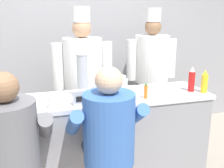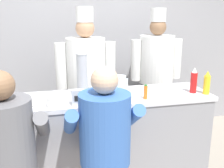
{
  "view_description": "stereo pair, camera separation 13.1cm",
  "coord_description": "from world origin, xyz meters",
  "px_view_note": "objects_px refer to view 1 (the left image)",
  "views": [
    {
      "loc": [
        -0.53,
        -2.02,
        1.74
      ],
      "look_at": [
        0.13,
        0.26,
        1.1
      ],
      "focal_mm": 42.0,
      "sensor_mm": 36.0,
      "label": 1
    },
    {
      "loc": [
        -0.4,
        -2.05,
        1.74
      ],
      "look_at": [
        0.13,
        0.26,
        1.1
      ],
      "focal_mm": 42.0,
      "sensor_mm": 36.0,
      "label": 2
    }
  ],
  "objects_px": {
    "cereal_bowl": "(99,95)",
    "coffee_mug_white": "(53,103)",
    "water_pitcher_clear": "(119,86)",
    "diner_seated_blue": "(108,134)",
    "cook_in_whites_near": "(83,78)",
    "napkin_dispenser_chrome": "(79,98)",
    "mustard_bottle_yellow": "(205,82)",
    "breakfast_plate": "(22,107)",
    "cook_in_whites_far": "(151,70)",
    "hot_sauce_bottle_orange": "(146,92)",
    "cup_stack_steel": "(82,77)",
    "diner_seated_grey": "(10,146)",
    "ketchup_bottle_red": "(192,80)"
  },
  "relations": [
    {
      "from": "diner_seated_blue",
      "to": "mustard_bottle_yellow",
      "type": "bearing_deg",
      "value": 18.36
    },
    {
      "from": "mustard_bottle_yellow",
      "to": "water_pitcher_clear",
      "type": "relative_size",
      "value": 1.21
    },
    {
      "from": "mustard_bottle_yellow",
      "to": "cereal_bowl",
      "type": "height_order",
      "value": "mustard_bottle_yellow"
    },
    {
      "from": "water_pitcher_clear",
      "to": "cup_stack_steel",
      "type": "relative_size",
      "value": 0.46
    },
    {
      "from": "cereal_bowl",
      "to": "coffee_mug_white",
      "type": "xyz_separation_m",
      "value": [
        -0.43,
        -0.16,
        0.02
      ]
    },
    {
      "from": "cook_in_whites_near",
      "to": "diner_seated_grey",
      "type": "bearing_deg",
      "value": -121.43
    },
    {
      "from": "mustard_bottle_yellow",
      "to": "diner_seated_blue",
      "type": "bearing_deg",
      "value": -161.64
    },
    {
      "from": "cup_stack_steel",
      "to": "napkin_dispenser_chrome",
      "type": "xyz_separation_m",
      "value": [
        -0.06,
        -0.16,
        -0.14
      ]
    },
    {
      "from": "napkin_dispenser_chrome",
      "to": "cereal_bowl",
      "type": "bearing_deg",
      "value": 38.02
    },
    {
      "from": "water_pitcher_clear",
      "to": "cereal_bowl",
      "type": "relative_size",
      "value": 1.24
    },
    {
      "from": "diner_seated_blue",
      "to": "cook_in_whites_near",
      "type": "bearing_deg",
      "value": 88.81
    },
    {
      "from": "cook_in_whites_near",
      "to": "napkin_dispenser_chrome",
      "type": "bearing_deg",
      "value": -102.01
    },
    {
      "from": "breakfast_plate",
      "to": "mustard_bottle_yellow",
      "type": "bearing_deg",
      "value": -1.07
    },
    {
      "from": "water_pitcher_clear",
      "to": "coffee_mug_white",
      "type": "relative_size",
      "value": 1.49
    },
    {
      "from": "diner_seated_grey",
      "to": "ketchup_bottle_red",
      "type": "bearing_deg",
      "value": 14.35
    },
    {
      "from": "water_pitcher_clear",
      "to": "cup_stack_steel",
      "type": "distance_m",
      "value": 0.37
    },
    {
      "from": "mustard_bottle_yellow",
      "to": "breakfast_plate",
      "type": "height_order",
      "value": "mustard_bottle_yellow"
    },
    {
      "from": "cook_in_whites_near",
      "to": "water_pitcher_clear",
      "type": "bearing_deg",
      "value": -72.06
    },
    {
      "from": "mustard_bottle_yellow",
      "to": "cup_stack_steel",
      "type": "relative_size",
      "value": 0.55
    },
    {
      "from": "water_pitcher_clear",
      "to": "breakfast_plate",
      "type": "xyz_separation_m",
      "value": [
        -0.88,
        -0.12,
        -0.08
      ]
    },
    {
      "from": "diner_seated_grey",
      "to": "diner_seated_blue",
      "type": "bearing_deg",
      "value": -0.02
    },
    {
      "from": "diner_seated_blue",
      "to": "cook_in_whites_far",
      "type": "bearing_deg",
      "value": 54.69
    },
    {
      "from": "coffee_mug_white",
      "to": "cook_in_whites_near",
      "type": "xyz_separation_m",
      "value": [
        0.4,
        0.87,
        -0.02
      ]
    },
    {
      "from": "cereal_bowl",
      "to": "cook_in_whites_near",
      "type": "bearing_deg",
      "value": 91.72
    },
    {
      "from": "breakfast_plate",
      "to": "napkin_dispenser_chrome",
      "type": "relative_size",
      "value": 1.66
    },
    {
      "from": "breakfast_plate",
      "to": "coffee_mug_white",
      "type": "xyz_separation_m",
      "value": [
        0.26,
        -0.07,
        0.03
      ]
    },
    {
      "from": "coffee_mug_white",
      "to": "cup_stack_steel",
      "type": "distance_m",
      "value": 0.36
    },
    {
      "from": "coffee_mug_white",
      "to": "diner_seated_blue",
      "type": "xyz_separation_m",
      "value": [
        0.38,
        -0.32,
        -0.18
      ]
    },
    {
      "from": "water_pitcher_clear",
      "to": "cereal_bowl",
      "type": "xyz_separation_m",
      "value": [
        -0.2,
        -0.02,
        -0.07
      ]
    },
    {
      "from": "hot_sauce_bottle_orange",
      "to": "napkin_dispenser_chrome",
      "type": "bearing_deg",
      "value": -178.08
    },
    {
      "from": "diner_seated_grey",
      "to": "breakfast_plate",
      "type": "bearing_deg",
      "value": 79.79
    },
    {
      "from": "cook_in_whites_near",
      "to": "cook_in_whites_far",
      "type": "relative_size",
      "value": 1.0
    },
    {
      "from": "cup_stack_steel",
      "to": "diner_seated_grey",
      "type": "height_order",
      "value": "cup_stack_steel"
    },
    {
      "from": "cup_stack_steel",
      "to": "cook_in_whites_near",
      "type": "distance_m",
      "value": 0.74
    },
    {
      "from": "hot_sauce_bottle_orange",
      "to": "cook_in_whites_near",
      "type": "bearing_deg",
      "value": 116.97
    },
    {
      "from": "cereal_bowl",
      "to": "cook_in_whites_far",
      "type": "xyz_separation_m",
      "value": [
        0.95,
        0.91,
        -0.01
      ]
    },
    {
      "from": "cook_in_whites_near",
      "to": "cereal_bowl",
      "type": "bearing_deg",
      "value": -88.28
    },
    {
      "from": "napkin_dispenser_chrome",
      "to": "diner_seated_grey",
      "type": "distance_m",
      "value": 0.67
    },
    {
      "from": "cook_in_whites_far",
      "to": "napkin_dispenser_chrome",
      "type": "bearing_deg",
      "value": -137.0
    },
    {
      "from": "mustard_bottle_yellow",
      "to": "breakfast_plate",
      "type": "distance_m",
      "value": 1.73
    },
    {
      "from": "ketchup_bottle_red",
      "to": "water_pitcher_clear",
      "type": "relative_size",
      "value": 1.33
    },
    {
      "from": "cup_stack_steel",
      "to": "cook_in_whites_near",
      "type": "height_order",
      "value": "cook_in_whites_near"
    },
    {
      "from": "breakfast_plate",
      "to": "cereal_bowl",
      "type": "bearing_deg",
      "value": 7.84
    },
    {
      "from": "cup_stack_steel",
      "to": "diner_seated_blue",
      "type": "height_order",
      "value": "cup_stack_steel"
    },
    {
      "from": "mustard_bottle_yellow",
      "to": "napkin_dispenser_chrome",
      "type": "bearing_deg",
      "value": -178.37
    },
    {
      "from": "breakfast_plate",
      "to": "diner_seated_blue",
      "type": "xyz_separation_m",
      "value": [
        0.64,
        -0.39,
        -0.15
      ]
    },
    {
      "from": "breakfast_plate",
      "to": "diner_seated_blue",
      "type": "distance_m",
      "value": 0.76
    },
    {
      "from": "mustard_bottle_yellow",
      "to": "diner_seated_blue",
      "type": "height_order",
      "value": "diner_seated_blue"
    },
    {
      "from": "mustard_bottle_yellow",
      "to": "breakfast_plate",
      "type": "xyz_separation_m",
      "value": [
        -1.73,
        0.03,
        -0.09
      ]
    },
    {
      "from": "diner_seated_blue",
      "to": "napkin_dispenser_chrome",
      "type": "bearing_deg",
      "value": 116.22
    }
  ]
}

